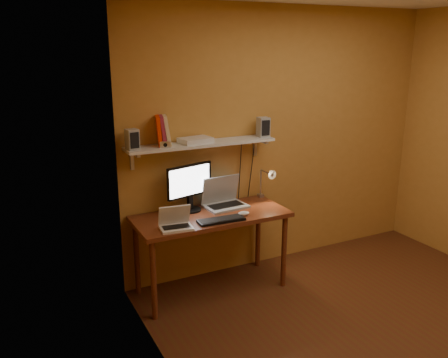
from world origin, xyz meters
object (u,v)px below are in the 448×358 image
monitor (190,185)px  speaker_left (132,139)px  desk_lamp (267,180)px  speaker_right (263,127)px  desk (211,223)px  router (195,140)px  netbook (175,222)px  wall_shelf (202,144)px  mouse (243,213)px  shelf_camera (165,145)px  laptop (223,198)px  keyboard (221,220)px

monitor → speaker_left: speaker_left is taller
desk_lamp → speaker_right: (-0.02, 0.06, 0.51)m
desk → router: router is taller
netbook → wall_shelf: bearing=48.8°
mouse → monitor: bearing=142.1°
router → speaker_left: bearing=-177.6°
speaker_right → shelf_camera: size_ratio=1.95×
wall_shelf → monitor: size_ratio=2.96×
desk → speaker_left: size_ratio=8.12×
desk → laptop: laptop is taller
speaker_right → wall_shelf: bearing=-176.9°
wall_shelf → shelf_camera: (-0.37, -0.07, 0.04)m
keyboard → shelf_camera: (-0.37, 0.33, 0.64)m
desk_lamp → keyboard: bearing=-153.7°
wall_shelf → desk_lamp: size_ratio=3.73×
wall_shelf → shelf_camera: shelf_camera is taller
monitor → router: bearing=2.8°
speaker_left → shelf_camera: speaker_left is taller
shelf_camera → monitor: bearing=12.7°
desk → mouse: bearing=-32.6°
monitor → desk_lamp: size_ratio=1.26×
desk → laptop: bearing=38.7°
keyboard → speaker_left: (-0.64, 0.38, 0.70)m
speaker_left → shelf_camera: bearing=-18.1°
desk → speaker_right: size_ratio=7.53×
shelf_camera → keyboard: bearing=-41.2°
shelf_camera → speaker_right: bearing=3.3°
desk → speaker_right: speaker_right is taller
desk_lamp → monitor: bearing=176.0°
desk_lamp → router: bearing=173.8°
shelf_camera → router: bearing=13.7°
wall_shelf → netbook: 0.78m
laptop → router: router is taller
laptop → netbook: size_ratio=1.40×
mouse → speaker_left: 1.17m
laptop → speaker_right: speaker_right is taller
monitor → mouse: (0.37, -0.34, -0.22)m
router → mouse: bearing=-50.0°
desk → speaker_right: (0.64, 0.19, 0.80)m
desk → laptop: size_ratio=3.48×
wall_shelf → desk_lamp: wall_shelf is taller
keyboard → speaker_right: size_ratio=2.23×
wall_shelf → router: size_ratio=4.95×
monitor → keyboard: bearing=-85.2°
speaker_left → speaker_right: 1.28m
netbook → router: 0.78m
desk → shelf_camera: bearing=161.0°
netbook → desk: bearing=29.6°
netbook → router: bearing=53.8°
mouse → desk_lamp: 0.54m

